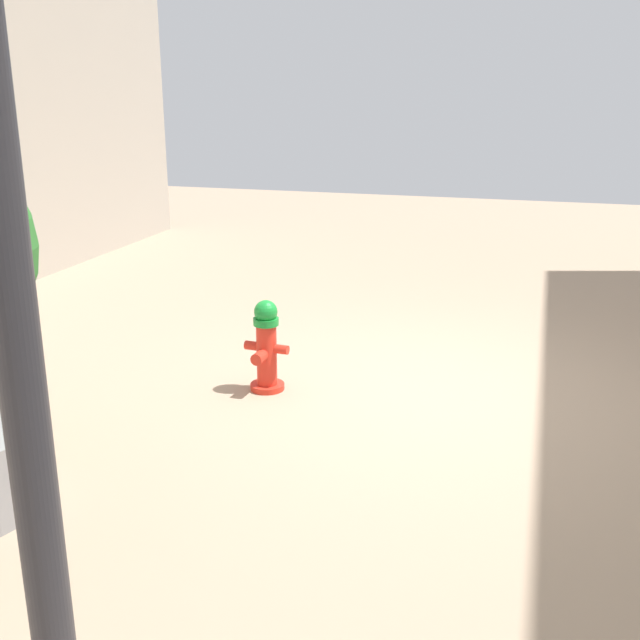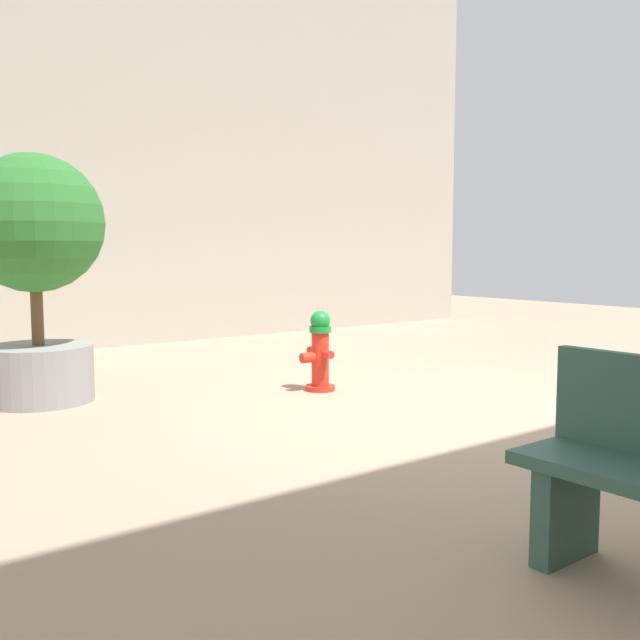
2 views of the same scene
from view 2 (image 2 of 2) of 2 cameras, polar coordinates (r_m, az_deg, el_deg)
ground_plane at (r=6.43m, az=10.06°, el=-7.08°), size 23.40×23.40×0.00m
fire_hydrant at (r=7.15m, az=-0.02°, el=-2.46°), size 0.40×0.37×0.80m
planter_tree at (r=7.05m, az=-21.62°, el=4.92°), size 1.26×1.26×2.27m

